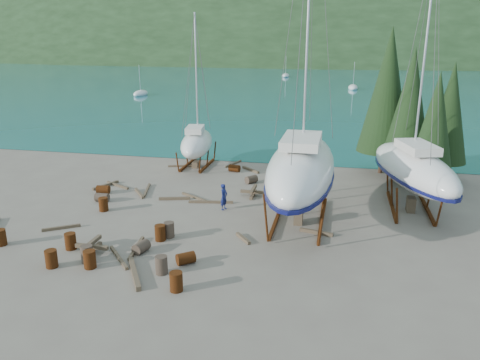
% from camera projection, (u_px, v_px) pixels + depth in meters
% --- Properties ---
extents(ground, '(600.00, 600.00, 0.00)m').
position_uv_depth(ground, '(203.00, 226.00, 27.42)').
color(ground, '#655A4F').
rests_on(ground, ground).
extents(bay_water, '(700.00, 700.00, 0.00)m').
position_uv_depth(bay_water, '(332.00, 54.00, 322.17)').
color(bay_water, '#1A6484').
rests_on(bay_water, ground).
extents(far_hill, '(800.00, 360.00, 110.00)m').
position_uv_depth(far_hill, '(332.00, 54.00, 326.85)').
color(far_hill, '#1D3018').
rests_on(far_hill, ground).
extents(far_house_left, '(6.60, 5.60, 5.60)m').
position_uv_depth(far_house_left, '(194.00, 55.00, 216.29)').
color(far_house_left, beige).
rests_on(far_house_left, ground).
extents(far_house_center, '(6.60, 5.60, 5.60)m').
position_uv_depth(far_house_center, '(280.00, 56.00, 208.33)').
color(far_house_center, beige).
rests_on(far_house_center, ground).
extents(far_house_right, '(6.60, 5.60, 5.60)m').
position_uv_depth(far_house_right, '(397.00, 57.00, 198.39)').
color(far_house_right, beige).
rests_on(far_house_right, ground).
extents(cypress_near_right, '(3.60, 3.60, 10.00)m').
position_uv_depth(cypress_near_right, '(410.00, 106.00, 34.48)').
color(cypress_near_right, black).
rests_on(cypress_near_right, ground).
extents(cypress_mid_right, '(3.06, 3.06, 8.50)m').
position_uv_depth(cypress_mid_right, '(435.00, 123.00, 32.56)').
color(cypress_mid_right, black).
rests_on(cypress_mid_right, ground).
extents(cypress_back_left, '(4.14, 4.14, 11.50)m').
position_uv_depth(cypress_back_left, '(387.00, 91.00, 36.39)').
color(cypress_back_left, black).
rests_on(cypress_back_left, ground).
extents(cypress_far_right, '(3.24, 3.24, 9.00)m').
position_uv_depth(cypress_far_right, '(449.00, 113.00, 34.98)').
color(cypress_far_right, black).
rests_on(cypress_far_right, ground).
extents(moored_boat_left, '(2.00, 5.00, 6.05)m').
position_uv_depth(moored_boat_left, '(141.00, 94.00, 89.42)').
color(moored_boat_left, silver).
rests_on(moored_boat_left, ground).
extents(moored_boat_mid, '(2.00, 5.00, 6.05)m').
position_uv_depth(moored_boat_mid, '(353.00, 88.00, 100.18)').
color(moored_boat_mid, silver).
rests_on(moored_boat_mid, ground).
extents(moored_boat_far, '(2.00, 5.00, 6.05)m').
position_uv_depth(moored_boat_far, '(286.00, 76.00, 131.83)').
color(moored_boat_far, silver).
rests_on(moored_boat_far, ground).
extents(large_sailboat_near, '(3.93, 13.06, 20.50)m').
position_uv_depth(large_sailboat_near, '(301.00, 167.00, 27.50)').
color(large_sailboat_near, silver).
rests_on(large_sailboat_near, ground).
extents(large_sailboat_far, '(5.87, 11.03, 16.75)m').
position_uv_depth(large_sailboat_far, '(414.00, 168.00, 29.47)').
color(large_sailboat_far, silver).
rests_on(large_sailboat_far, ground).
extents(small_sailboat_shore, '(3.69, 8.15, 12.56)m').
position_uv_depth(small_sailboat_shore, '(197.00, 143.00, 39.68)').
color(small_sailboat_shore, silver).
rests_on(small_sailboat_shore, ground).
extents(worker, '(0.55, 0.70, 1.70)m').
position_uv_depth(worker, '(224.00, 197.00, 29.91)').
color(worker, '#12194E').
rests_on(worker, ground).
extents(drum_0, '(0.58, 0.58, 0.88)m').
position_uv_depth(drum_0, '(1.00, 237.00, 24.83)').
color(drum_0, '#53240E').
rests_on(drum_0, ground).
extents(drum_1, '(0.79, 1.00, 0.58)m').
position_uv_depth(drum_1, '(141.00, 247.00, 24.03)').
color(drum_1, '#2D2823').
rests_on(drum_1, ground).
extents(drum_2, '(0.95, 0.68, 0.58)m').
position_uv_depth(drum_2, '(103.00, 189.00, 33.18)').
color(drum_2, '#53240E').
rests_on(drum_2, ground).
extents(drum_3, '(0.58, 0.58, 0.88)m').
position_uv_depth(drum_3, '(90.00, 259.00, 22.37)').
color(drum_3, '#53240E').
rests_on(drum_3, ground).
extents(drum_4, '(0.98, 0.75, 0.58)m').
position_uv_depth(drum_4, '(234.00, 168.00, 38.56)').
color(drum_4, '#53240E').
rests_on(drum_4, ground).
extents(drum_5, '(0.58, 0.58, 0.88)m').
position_uv_depth(drum_5, '(169.00, 230.00, 25.82)').
color(drum_5, '#2D2823').
rests_on(drum_5, ground).
extents(drum_7, '(0.58, 0.58, 0.88)m').
position_uv_depth(drum_7, '(176.00, 282.00, 20.33)').
color(drum_7, '#53240E').
rests_on(drum_7, ground).
extents(drum_8, '(0.58, 0.58, 0.88)m').
position_uv_depth(drum_8, '(103.00, 204.00, 29.77)').
color(drum_8, '#53240E').
rests_on(drum_8, ground).
extents(drum_10, '(0.58, 0.58, 0.88)m').
position_uv_depth(drum_10, '(71.00, 241.00, 24.37)').
color(drum_10, '#53240E').
rests_on(drum_10, ground).
extents(drum_11, '(1.01, 1.05, 0.58)m').
position_uv_depth(drum_11, '(251.00, 179.00, 35.55)').
color(drum_11, '#2D2823').
rests_on(drum_11, ground).
extents(drum_12, '(1.05, 1.01, 0.58)m').
position_uv_depth(drum_12, '(186.00, 258.00, 22.82)').
color(drum_12, '#53240E').
rests_on(drum_12, ground).
extents(drum_13, '(0.58, 0.58, 0.88)m').
position_uv_depth(drum_13, '(51.00, 259.00, 22.44)').
color(drum_13, '#53240E').
rests_on(drum_13, ground).
extents(drum_14, '(0.58, 0.58, 0.88)m').
position_uv_depth(drum_14, '(160.00, 233.00, 25.41)').
color(drum_14, '#53240E').
rests_on(drum_14, ground).
extents(drum_15, '(0.89, 0.60, 0.58)m').
position_uv_depth(drum_15, '(102.00, 197.00, 31.52)').
color(drum_15, '#2D2823').
rests_on(drum_15, ground).
extents(drum_16, '(0.58, 0.58, 0.88)m').
position_uv_depth(drum_16, '(87.00, 254.00, 22.92)').
color(drum_16, '#2D2823').
rests_on(drum_16, ground).
extents(drum_17, '(0.58, 0.58, 0.88)m').
position_uv_depth(drum_17, '(161.00, 265.00, 21.82)').
color(drum_17, '#2D2823').
rests_on(drum_17, ground).
extents(timber_0, '(2.62, 0.84, 0.14)m').
position_uv_depth(timber_0, '(184.00, 166.00, 40.10)').
color(timber_0, brown).
rests_on(timber_0, ground).
extents(timber_1, '(1.91, 0.65, 0.19)m').
position_uv_depth(timber_1, '(316.00, 232.00, 26.36)').
color(timber_1, brown).
rests_on(timber_1, ground).
extents(timber_2, '(1.06, 2.28, 0.19)m').
position_uv_depth(timber_2, '(106.00, 185.00, 34.77)').
color(timber_2, brown).
rests_on(timber_2, ground).
extents(timber_3, '(1.98, 2.20, 0.15)m').
position_uv_depth(timber_3, '(119.00, 257.00, 23.39)').
color(timber_3, brown).
rests_on(timber_3, ground).
extents(timber_4, '(1.45, 1.86, 0.17)m').
position_uv_depth(timber_4, '(139.00, 193.00, 33.02)').
color(timber_4, brown).
rests_on(timber_4, ground).
extents(timber_5, '(0.57, 2.68, 0.16)m').
position_uv_depth(timber_5, '(136.00, 248.00, 24.41)').
color(timber_5, brown).
rests_on(timber_5, ground).
extents(timber_6, '(1.70, 1.59, 0.19)m').
position_uv_depth(timber_6, '(251.00, 170.00, 38.85)').
color(timber_6, brown).
rests_on(timber_6, ground).
extents(timber_7, '(1.06, 1.26, 0.17)m').
position_uv_depth(timber_7, '(243.00, 238.00, 25.57)').
color(timber_7, brown).
rests_on(timber_7, ground).
extents(timber_8, '(2.10, 0.75, 0.19)m').
position_uv_depth(timber_8, '(175.00, 198.00, 31.92)').
color(timber_8, brown).
rests_on(timber_8, ground).
extents(timber_9, '(0.94, 2.34, 0.15)m').
position_uv_depth(timber_9, '(234.00, 164.00, 40.76)').
color(timber_9, brown).
rests_on(timber_9, ground).
extents(timber_10, '(2.96, 0.65, 0.16)m').
position_uv_depth(timber_10, '(211.00, 202.00, 31.27)').
color(timber_10, brown).
rests_on(timber_10, ground).
extents(timber_11, '(2.15, 1.44, 0.15)m').
position_uv_depth(timber_11, '(194.00, 197.00, 32.26)').
color(timber_11, brown).
rests_on(timber_11, ground).
extents(timber_12, '(1.85, 1.33, 0.17)m').
position_uv_depth(timber_12, '(61.00, 228.00, 27.02)').
color(timber_12, brown).
rests_on(timber_12, ground).
extents(timber_15, '(0.88, 2.83, 0.15)m').
position_uv_depth(timber_15, '(147.00, 190.00, 33.74)').
color(timber_15, brown).
rests_on(timber_15, ground).
extents(timber_16, '(1.78, 2.76, 0.23)m').
position_uv_depth(timber_16, '(135.00, 273.00, 21.72)').
color(timber_16, brown).
rests_on(timber_16, ground).
extents(timber_17, '(2.29, 1.32, 0.16)m').
position_uv_depth(timber_17, '(118.00, 185.00, 34.81)').
color(timber_17, brown).
rests_on(timber_17, ground).
extents(timber_pile_fore, '(1.80, 1.80, 0.60)m').
position_uv_depth(timber_pile_fore, '(92.00, 247.00, 24.06)').
color(timber_pile_fore, brown).
rests_on(timber_pile_fore, ground).
extents(timber_pile_aft, '(1.80, 1.80, 0.60)m').
position_uv_depth(timber_pile_aft, '(253.00, 192.00, 32.62)').
color(timber_pile_aft, brown).
rests_on(timber_pile_aft, ground).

